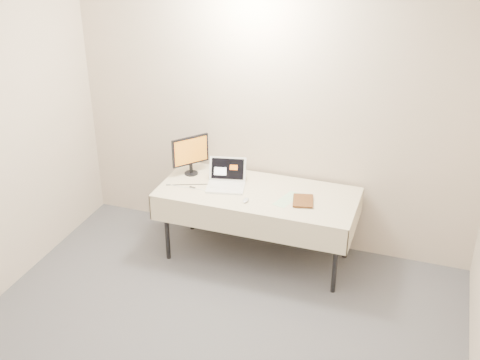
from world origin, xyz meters
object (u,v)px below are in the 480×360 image
(monitor, at_px, (190,152))
(book, at_px, (293,190))
(table, at_px, (258,197))
(laptop, at_px, (226,180))

(monitor, bearing_deg, book, -61.73)
(table, bearing_deg, book, -12.31)
(laptop, relative_size, book, 1.73)
(table, height_order, monitor, monitor)
(table, bearing_deg, laptop, 174.70)
(table, xyz_separation_m, monitor, (-0.74, 0.14, 0.29))
(monitor, distance_m, book, 1.13)
(table, relative_size, laptop, 4.43)
(table, distance_m, book, 0.41)
(monitor, bearing_deg, laptop, -65.69)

